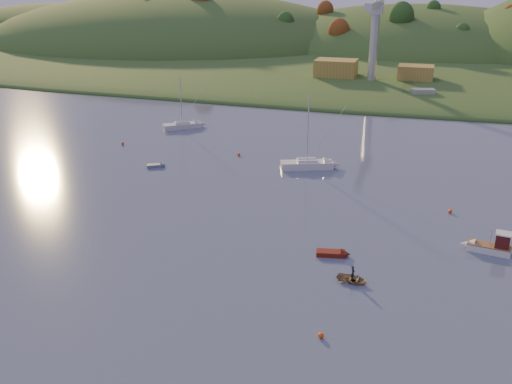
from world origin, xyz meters
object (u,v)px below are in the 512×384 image
(fishing_boat, at_px, (486,245))
(canoe, at_px, (352,279))
(sailboat_near, at_px, (182,125))
(sailboat_far, at_px, (307,164))
(red_tender, at_px, (338,254))
(grey_dinghy, at_px, (159,165))

(fishing_boat, height_order, canoe, fishing_boat)
(sailboat_near, relative_size, sailboat_far, 0.92)
(sailboat_near, relative_size, red_tender, 2.67)
(sailboat_far, bearing_deg, sailboat_near, 128.31)
(red_tender, relative_size, grey_dinghy, 1.23)
(canoe, distance_m, red_tender, 5.70)
(sailboat_near, distance_m, canoe, 65.46)
(fishing_boat, relative_size, canoe, 1.78)
(fishing_boat, relative_size, sailboat_far, 0.49)
(fishing_boat, bearing_deg, red_tender, 29.87)
(fishing_boat, bearing_deg, sailboat_near, -27.34)
(red_tender, bearing_deg, canoe, -76.31)
(sailboat_far, bearing_deg, red_tender, -92.26)
(sailboat_near, xyz_separation_m, grey_dinghy, (6.40, -23.45, -0.46))
(canoe, relative_size, grey_dinghy, 0.98)
(canoe, relative_size, red_tender, 0.80)
(red_tender, bearing_deg, sailboat_near, 119.60)
(sailboat_near, xyz_separation_m, canoe, (41.16, -50.90, -0.37))
(canoe, height_order, grey_dinghy, grey_dinghy)
(sailboat_near, distance_m, red_tender, 59.96)
(fishing_boat, height_order, sailboat_near, sailboat_near)
(sailboat_near, relative_size, grey_dinghy, 3.28)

